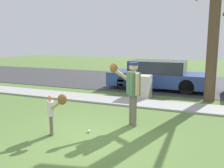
{
  "coord_description": "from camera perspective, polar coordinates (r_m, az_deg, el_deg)",
  "views": [
    {
      "loc": [
        2.53,
        -4.88,
        2.25
      ],
      "look_at": [
        -0.16,
        1.74,
        1.0
      ],
      "focal_mm": 39.75,
      "sensor_mm": 36.0,
      "label": 1
    }
  ],
  "objects": [
    {
      "name": "person_adult",
      "position": [
        6.51,
        4.51,
        -0.61
      ],
      "size": [
        0.86,
        0.47,
        1.7
      ],
      "rotation": [
        0.0,
        0.0,
        -2.43
      ],
      "color": "#6B6656",
      "rests_on": "ground"
    },
    {
      "name": "baseball",
      "position": [
        6.28,
        -5.37,
        -10.74
      ],
      "size": [
        0.07,
        0.07,
        0.07
      ],
      "primitive_type": "sphere",
      "color": "white",
      "rests_on": "ground"
    },
    {
      "name": "parked_wagon_blue",
      "position": [
        11.79,
        10.44,
        2.0
      ],
      "size": [
        4.5,
        1.8,
        1.33
      ],
      "rotation": [
        0.0,
        0.0,
        3.14
      ],
      "color": "#2D478C",
      "rests_on": "road_surface"
    },
    {
      "name": "road_surface",
      "position": [
        13.9,
        11.32,
        0.43
      ],
      "size": [
        36.0,
        6.8,
        0.02
      ],
      "primitive_type": "cube",
      "color": "#38383A",
      "rests_on": "ground"
    },
    {
      "name": "utility_cabinet",
      "position": [
        9.93,
        6.63,
        -0.58
      ],
      "size": [
        0.78,
        0.67,
        0.91
      ],
      "primitive_type": "cube",
      "color": "beige",
      "rests_on": "ground"
    },
    {
      "name": "sidewalk_strip",
      "position": [
        9.13,
        5.34,
        -4.21
      ],
      "size": [
        36.0,
        1.2,
        0.06
      ],
      "primitive_type": "cube",
      "color": "#A3A39E",
      "rests_on": "ground"
    },
    {
      "name": "ground_plane",
      "position": [
        9.04,
        5.15,
        -4.54
      ],
      "size": [
        48.0,
        48.0,
        0.0
      ],
      "primitive_type": "plane",
      "color": "#567538"
    },
    {
      "name": "person_child",
      "position": [
        6.06,
        -13.17,
        -5.48
      ],
      "size": [
        0.55,
        0.32,
        1.03
      ],
      "rotation": [
        0.0,
        0.0,
        0.71
      ],
      "color": "#6B6656",
      "rests_on": "ground"
    },
    {
      "name": "street_tree_near",
      "position": [
        9.85,
        22.5,
        13.52
      ],
      "size": [
        1.85,
        1.89,
        5.66
      ],
      "color": "brown",
      "rests_on": "ground"
    }
  ]
}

